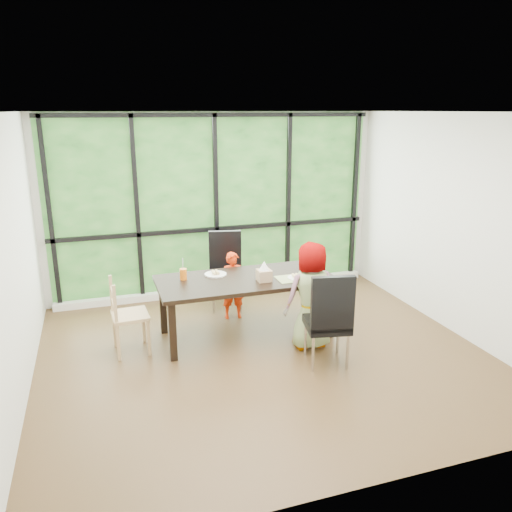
# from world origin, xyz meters

# --- Properties ---
(ground) EXTENTS (5.00, 5.00, 0.00)m
(ground) POSITION_xyz_m (0.00, 0.00, 0.00)
(ground) COLOR black
(ground) RESTS_ON ground
(back_wall) EXTENTS (5.00, 0.00, 5.00)m
(back_wall) POSITION_xyz_m (0.00, 2.25, 1.35)
(back_wall) COLOR silver
(back_wall) RESTS_ON ground
(foliage_backdrop) EXTENTS (4.80, 0.02, 2.65)m
(foliage_backdrop) POSITION_xyz_m (0.00, 2.23, 1.35)
(foliage_backdrop) COLOR #1B4B1C
(foliage_backdrop) RESTS_ON back_wall
(window_mullions) EXTENTS (4.80, 0.06, 2.65)m
(window_mullions) POSITION_xyz_m (0.00, 2.19, 1.35)
(window_mullions) COLOR black
(window_mullions) RESTS_ON back_wall
(window_sill) EXTENTS (4.80, 0.12, 0.10)m
(window_sill) POSITION_xyz_m (0.00, 2.15, 0.05)
(window_sill) COLOR silver
(window_sill) RESTS_ON ground
(dining_table) EXTENTS (2.20, 1.10, 0.75)m
(dining_table) POSITION_xyz_m (-0.04, 0.57, 0.38)
(dining_table) COLOR black
(dining_table) RESTS_ON ground
(chair_window_leather) EXTENTS (0.54, 0.54, 1.08)m
(chair_window_leather) POSITION_xyz_m (-0.04, 1.51, 0.54)
(chair_window_leather) COLOR black
(chair_window_leather) RESTS_ON ground
(chair_interior_leather) EXTENTS (0.54, 0.54, 1.08)m
(chair_interior_leather) POSITION_xyz_m (0.59, -0.39, 0.54)
(chair_interior_leather) COLOR black
(chair_interior_leather) RESTS_ON ground
(chair_end_beech) EXTENTS (0.42, 0.44, 0.90)m
(chair_end_beech) POSITION_xyz_m (-1.44, 0.56, 0.45)
(chair_end_beech) COLOR tan
(chair_end_beech) RESTS_ON ground
(child_toddler) EXTENTS (0.35, 0.25, 0.92)m
(child_toddler) POSITION_xyz_m (-0.04, 1.15, 0.46)
(child_toddler) COLOR red
(child_toddler) RESTS_ON ground
(child_older) EXTENTS (0.63, 0.42, 1.28)m
(child_older) POSITION_xyz_m (0.59, 0.03, 0.64)
(child_older) COLOR slate
(child_older) RESTS_ON ground
(placemat) EXTENTS (0.40, 0.30, 0.01)m
(placemat) POSITION_xyz_m (0.50, 0.37, 0.75)
(placemat) COLOR tan
(placemat) RESTS_ON dining_table
(plate_far) EXTENTS (0.27, 0.27, 0.02)m
(plate_far) POSITION_xyz_m (-0.36, 0.80, 0.76)
(plate_far) COLOR white
(plate_far) RESTS_ON dining_table
(plate_near) EXTENTS (0.25, 0.25, 0.02)m
(plate_near) POSITION_xyz_m (0.56, 0.36, 0.76)
(plate_near) COLOR white
(plate_near) RESTS_ON dining_table
(orange_cup) EXTENTS (0.09, 0.09, 0.13)m
(orange_cup) POSITION_xyz_m (-0.77, 0.76, 0.82)
(orange_cup) COLOR orange
(orange_cup) RESTS_ON dining_table
(green_cup) EXTENTS (0.08, 0.08, 0.13)m
(green_cup) POSITION_xyz_m (0.82, 0.32, 0.81)
(green_cup) COLOR green
(green_cup) RESTS_ON dining_table
(tissue_box) EXTENTS (0.16, 0.16, 0.14)m
(tissue_box) POSITION_xyz_m (0.14, 0.41, 0.82)
(tissue_box) COLOR tan
(tissue_box) RESTS_ON dining_table
(crepe_rolls_far) EXTENTS (0.10, 0.12, 0.04)m
(crepe_rolls_far) POSITION_xyz_m (-0.36, 0.80, 0.79)
(crepe_rolls_far) COLOR tan
(crepe_rolls_far) RESTS_ON plate_far
(crepe_rolls_near) EXTENTS (0.15, 0.12, 0.04)m
(crepe_rolls_near) POSITION_xyz_m (0.56, 0.36, 0.78)
(crepe_rolls_near) COLOR tan
(crepe_rolls_near) RESTS_ON plate_near
(straw_white) EXTENTS (0.01, 0.04, 0.20)m
(straw_white) POSITION_xyz_m (-0.77, 0.76, 0.92)
(straw_white) COLOR white
(straw_white) RESTS_ON orange_cup
(straw_pink) EXTENTS (0.01, 0.04, 0.20)m
(straw_pink) POSITION_xyz_m (0.82, 0.32, 0.92)
(straw_pink) COLOR pink
(straw_pink) RESTS_ON green_cup
(tissue) EXTENTS (0.12, 0.12, 0.11)m
(tissue) POSITION_xyz_m (0.14, 0.41, 0.94)
(tissue) COLOR white
(tissue) RESTS_ON tissue_box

